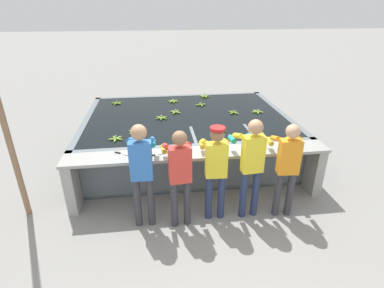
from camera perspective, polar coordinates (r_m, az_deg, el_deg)
name	(u,v)px	position (r m, az deg, el deg)	size (l,w,h in m)	color
ground_plane	(201,207)	(5.22, 1.67, -11.84)	(80.00, 80.00, 0.00)	gray
wash_tank	(187,135)	(6.78, -1.01, 1.80)	(4.39, 3.27, 0.93)	slate
work_ledge	(199,167)	(5.05, 1.36, -4.34)	(4.39, 0.45, 0.93)	#9E9E99
worker_0	(142,167)	(4.39, -9.58, -4.33)	(0.42, 0.72, 1.67)	#38383D
worker_1	(180,171)	(4.37, -2.36, -5.12)	(0.45, 0.72, 1.58)	#38383D
worker_2	(216,165)	(4.53, 4.56, -3.99)	(0.43, 0.72, 1.57)	navy
worker_3	(252,160)	(4.62, 11.27, -3.04)	(0.44, 0.73, 1.66)	navy
worker_4	(287,163)	(4.81, 17.70, -3.41)	(0.45, 0.72, 1.58)	#38383D
banana_bunch_floating_0	(176,112)	(6.77, -3.16, 6.12)	(0.25, 0.25, 0.08)	#9EC642
banana_bunch_floating_1	(234,112)	(6.79, 7.92, 5.99)	(0.23, 0.23, 0.08)	#7FAD33
banana_bunch_floating_2	(135,131)	(5.79, -10.83, 2.37)	(0.27, 0.28, 0.08)	#9EC642
banana_bunch_floating_3	(201,105)	(7.28, 1.71, 7.52)	(0.28, 0.28, 0.08)	#7FAD33
banana_bunch_floating_4	(257,112)	(6.94, 12.34, 6.05)	(0.27, 0.27, 0.08)	#93BC3D
banana_bunch_floating_5	(161,118)	(6.43, -5.84, 5.01)	(0.27, 0.28, 0.08)	#75A333
banana_bunch_floating_6	(116,139)	(5.54, -14.28, 1.00)	(0.28, 0.27, 0.08)	#7FAD33
banana_bunch_floating_7	(117,103)	(7.62, -14.09, 7.58)	(0.27, 0.28, 0.08)	#7FAD33
banana_bunch_floating_8	(219,131)	(5.71, 5.12, 2.43)	(0.28, 0.26, 0.08)	#93BC3D
banana_bunch_floating_9	(173,101)	(7.57, -3.59, 8.15)	(0.27, 0.28, 0.08)	#8CB738
banana_bunch_floating_10	(205,96)	(7.99, 2.42, 9.09)	(0.28, 0.28, 0.08)	#8CB738
banana_bunch_ledge_0	(219,147)	(5.06, 5.19, -0.60)	(0.27, 0.28, 0.08)	#93BC3D
knife_0	(121,153)	(4.98, -13.31, -1.77)	(0.32, 0.20, 0.02)	silver
knife_1	(156,155)	(4.85, -6.82, -2.00)	(0.34, 0.14, 0.02)	silver
support_post_left	(4,122)	(5.07, -32.23, 3.51)	(0.09, 0.09, 3.20)	#846647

